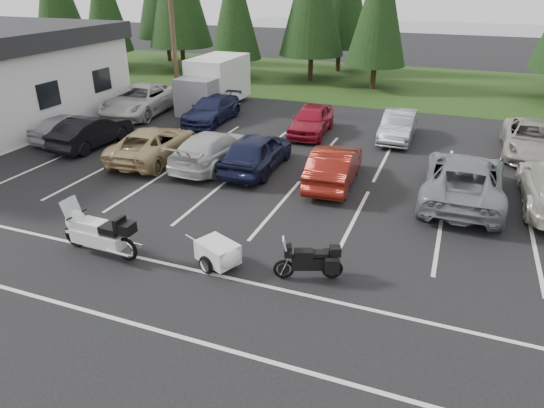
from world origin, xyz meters
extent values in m
plane|color=black|center=(0.00, 0.00, 0.00)|extent=(120.00, 120.00, 0.00)
cube|color=#1B3210|center=(0.00, 24.00, 0.01)|extent=(80.00, 16.00, 0.01)
cube|color=slate|center=(4.00, 55.00, 0.00)|extent=(70.00, 50.00, 0.02)
cylinder|color=#473321|center=(-10.00, 12.00, 4.50)|extent=(0.26, 0.26, 9.00)
cube|color=silver|center=(0.00, 2.00, 0.00)|extent=(32.00, 16.00, 0.01)
cylinder|color=#332316|center=(-28.00, 22.50, 1.25)|extent=(0.36, 0.36, 2.50)
cylinder|color=#332316|center=(-22.00, 21.20, 1.08)|extent=(0.36, 0.36, 2.16)
cone|color=black|center=(-22.00, 21.20, 5.40)|extent=(3.96, 3.96, 7.65)
cylinder|color=#332316|center=(-16.00, 22.80, 1.39)|extent=(0.36, 0.36, 2.78)
cylinder|color=#332316|center=(-10.50, 21.40, 1.06)|extent=(0.36, 0.36, 2.11)
cone|color=black|center=(-10.50, 21.40, 5.28)|extent=(3.87, 3.87, 7.48)
cylinder|color=#332316|center=(-5.00, 22.90, 1.31)|extent=(0.36, 0.36, 2.62)
cylinder|color=#332316|center=(0.00, 21.60, 1.13)|extent=(0.36, 0.36, 2.26)
cone|color=black|center=(0.00, 21.60, 5.64)|extent=(4.14, 4.14, 7.99)
cylinder|color=#332316|center=(-20.00, 27.00, 1.44)|extent=(0.36, 0.36, 2.88)
cylinder|color=#332316|center=(-4.00, 27.50, 1.36)|extent=(0.36, 0.36, 2.71)
imported|color=#B8B7BD|center=(-11.70, 4.54, 0.66)|extent=(1.80, 3.98, 1.32)
imported|color=black|center=(-9.97, 4.17, 0.71)|extent=(1.62, 4.37, 1.43)
imported|color=tan|center=(-6.25, 3.71, 0.70)|extent=(2.72, 5.20, 1.40)
imported|color=silver|center=(-3.49, 3.99, 0.71)|extent=(2.22, 5.01, 1.43)
imported|color=#151936|center=(-1.57, 4.14, 0.78)|extent=(1.91, 4.62, 1.57)
imported|color=maroon|center=(1.77, 3.83, 0.73)|extent=(1.80, 4.50, 1.46)
imported|color=gray|center=(6.41, 4.03, 0.81)|extent=(2.73, 5.84, 1.62)
imported|color=silver|center=(-11.19, 9.87, 0.82)|extent=(3.28, 6.15, 1.64)
imported|color=#191E40|center=(-6.66, 9.93, 0.67)|extent=(1.96, 4.67, 1.35)
imported|color=maroon|center=(-0.93, 9.73, 0.73)|extent=(1.94, 4.35, 1.45)
imported|color=slate|center=(3.29, 10.36, 0.69)|extent=(1.47, 4.19, 1.38)
imported|color=#9C958F|center=(9.15, 10.16, 0.73)|extent=(2.57, 5.33, 1.46)
camera|label=1|loc=(5.78, -13.20, 7.34)|focal=32.00mm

